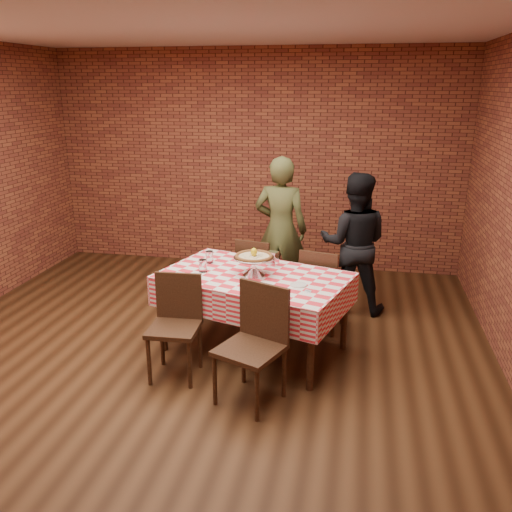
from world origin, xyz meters
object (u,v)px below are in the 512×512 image
pizza (254,257)px  diner_olive (281,229)px  water_glass_right (209,257)px  chair_near_right (250,348)px  chair_near_left (174,329)px  condiment_caddy (273,259)px  pizza_stand (254,266)px  table (254,313)px  diner_black (354,243)px  chair_far_left (258,275)px  chair_far_right (323,288)px  water_glass_left (203,266)px

pizza → diner_olive: diner_olive is taller
water_glass_right → chair_near_right: size_ratio=0.13×
pizza → chair_near_left: 0.98m
condiment_caddy → pizza_stand: bearing=-93.0°
table → pizza: size_ratio=4.78×
diner_black → condiment_caddy: bearing=50.2°
chair_near_left → chair_near_right: size_ratio=0.95×
water_glass_right → pizza: bearing=-27.4°
pizza → diner_olive: (0.05, 1.34, -0.09)m
condiment_caddy → chair_near_left: bearing=-106.4°
table → water_glass_right: 0.71m
pizza → water_glass_right: bearing=152.6°
diner_black → chair_near_left: bearing=52.2°
condiment_caddy → pizza: bearing=-93.0°
pizza → condiment_caddy: size_ratio=2.45×
diner_olive → diner_black: (0.84, -0.19, -0.06)m
chair_near_left → table: bearing=44.7°
chair_near_left → chair_far_left: chair_near_left is taller
table → diner_black: 1.50m
diner_olive → pizza_stand: bearing=92.5°
water_glass_right → chair_near_right: 1.34m
condiment_caddy → chair_near_right: bearing=-68.3°
diner_olive → water_glass_right: bearing=67.8°
table → chair_near_left: (-0.57, -0.62, 0.07)m
pizza → water_glass_right: (-0.50, 0.26, -0.12)m
table → water_glass_right: water_glass_right is taller
table → diner_olive: size_ratio=0.99×
pizza_stand → water_glass_right: bearing=152.6°
chair_near_left → water_glass_right: bearing=82.7°
chair_near_left → chair_far_left: (0.44, 1.52, -0.01)m
condiment_caddy → chair_far_right: size_ratio=0.16×
water_glass_left → diner_black: 1.79m
water_glass_right → chair_near_right: bearing=-60.6°
condiment_caddy → chair_near_left: 1.21m
diner_olive → condiment_caddy: bearing=98.9°
pizza → water_glass_left: 0.50m
table → diner_olive: (0.05, 1.34, 0.47)m
pizza → water_glass_left: size_ratio=2.94×
diner_black → pizza_stand: bearing=53.9°
chair_far_left → diner_black: 1.10m
chair_near_left → water_glass_left: bearing=79.4°
chair_far_right → water_glass_left: bearing=43.4°
table → chair_far_left: 0.91m
table → diner_black: bearing=52.4°
chair_near_left → diner_black: size_ratio=0.57×
chair_far_left → chair_far_right: (0.73, -0.29, 0.01)m
chair_near_right → chair_far_left: 1.79m
water_glass_left → chair_far_left: (0.35, 0.91, -0.39)m
water_glass_right → diner_black: bearing=32.7°
water_glass_left → table: bearing=1.1°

